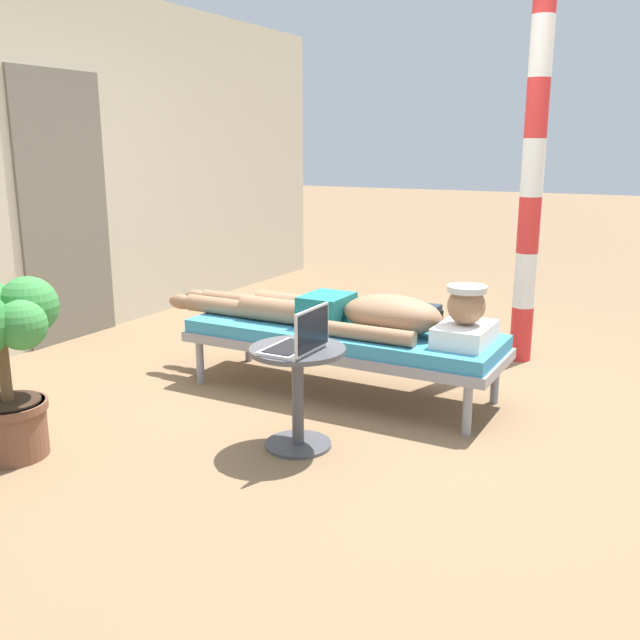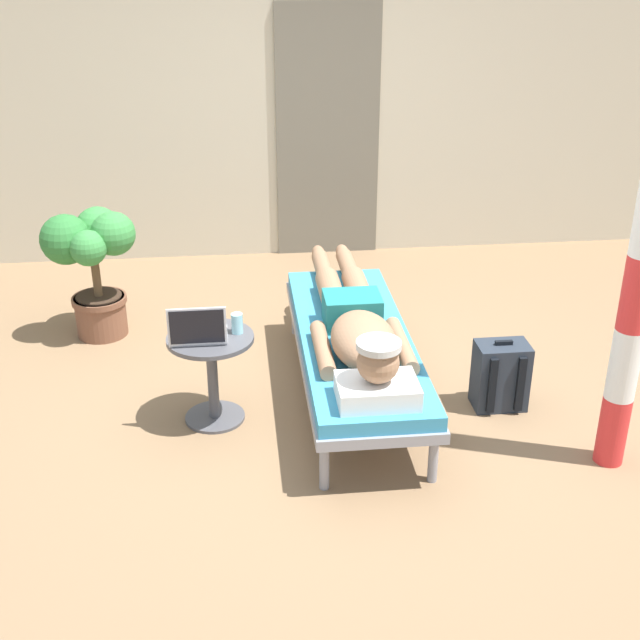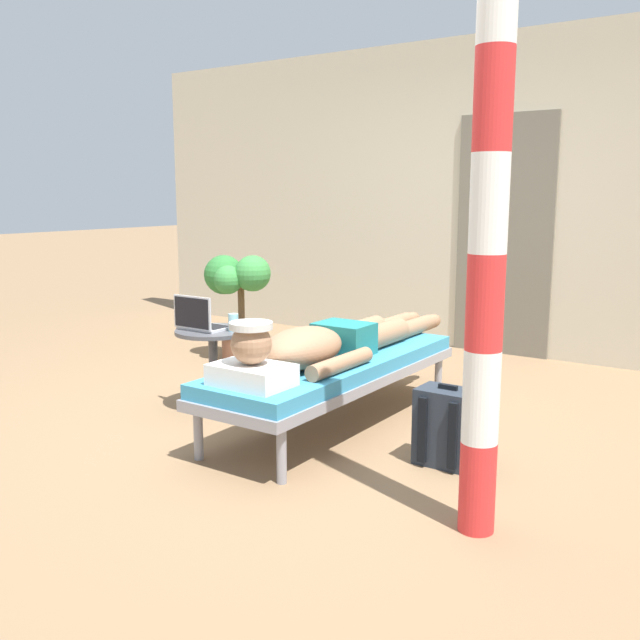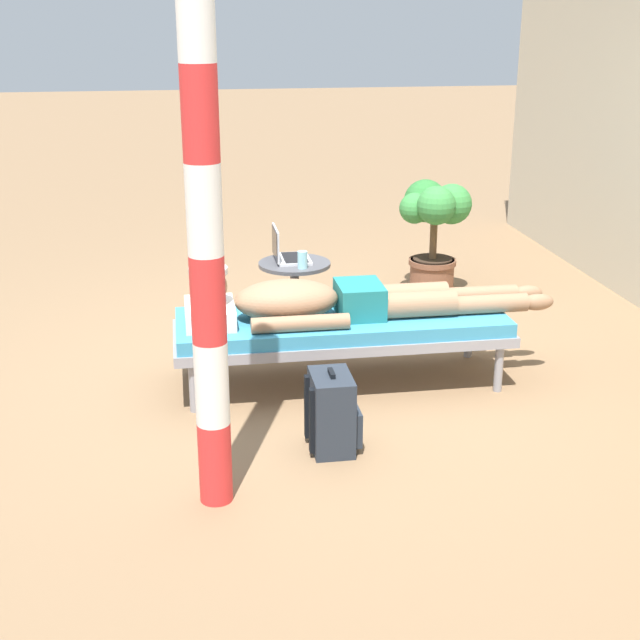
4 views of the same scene
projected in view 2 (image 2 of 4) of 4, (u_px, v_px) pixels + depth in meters
The scene contains 10 objects.
ground_plane at pixel (320, 407), 4.85m from camera, with size 40.00×40.00×0.00m, color #846647.
house_wall_back at pixel (310, 90), 6.68m from camera, with size 7.60×0.20×2.70m, color beige.
house_door_panel at pixel (328, 134), 6.74m from camera, with size 0.84×0.03×2.04m, color #6D6759.
lounge_chair at pixel (354, 344), 4.83m from camera, with size 0.65×1.96×0.42m.
person_reclining at pixel (357, 324), 4.67m from camera, with size 0.53×2.17×0.33m.
side_table at pixel (212, 364), 4.59m from camera, with size 0.48×0.48×0.52m.
laptop at pixel (198, 332), 4.44m from camera, with size 0.31×0.24×0.23m.
drink_glass at pixel (237, 323), 4.54m from camera, with size 0.06×0.06×0.11m, color #99D8E5.
backpack at pixel (500, 376), 4.79m from camera, with size 0.30×0.26×0.42m.
potted_plant at pixel (92, 258), 5.48m from camera, with size 0.62×0.55×0.88m.
Camera 2 is at (-0.45, -4.13, 2.55)m, focal length 46.56 mm.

